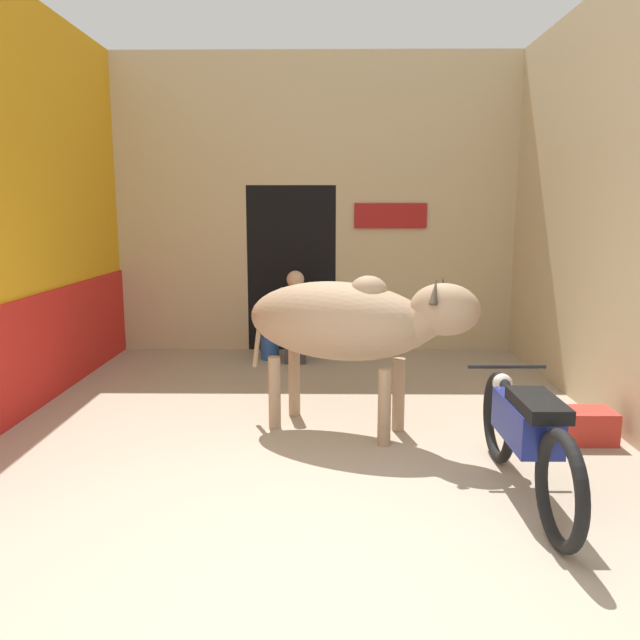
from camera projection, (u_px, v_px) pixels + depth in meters
The scene contains 9 objects.
ground_plane at pixel (297, 559), 3.53m from camera, with size 30.00×30.00×0.00m, color tan.
wall_left_shopfront at pixel (12, 211), 5.86m from camera, with size 0.25×5.37×4.01m.
wall_back_with_doorway at pixel (308, 227), 8.75m from camera, with size 5.44×0.93×4.01m.
wall_right_with_door at pixel (614, 206), 5.74m from camera, with size 0.22×5.37×4.01m.
cow at pixel (349, 321), 5.41m from camera, with size 2.12×1.33×1.43m.
motorcycle_near at pixel (526, 433), 4.21m from camera, with size 0.58×2.00×0.81m.
shopkeeper_seated at pixel (295, 314), 8.03m from camera, with size 0.39×0.34×1.18m.
plastic_stool at pixel (270, 342), 8.21m from camera, with size 0.35×0.35×0.43m.
crate at pixel (587, 426), 5.30m from camera, with size 0.44×0.32×0.28m.
Camera 1 is at (0.17, -3.23, 1.95)m, focal length 35.00 mm.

